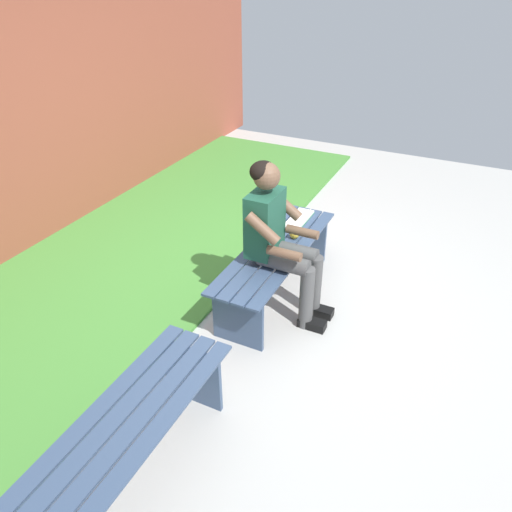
# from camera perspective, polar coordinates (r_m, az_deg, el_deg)

# --- Properties ---
(ground_plane) EXTENTS (10.00, 7.00, 0.04)m
(ground_plane) POSITION_cam_1_polar(r_m,az_deg,el_deg) (3.37, 11.43, -18.06)
(ground_plane) COLOR #B2B2AD
(grass_strip) EXTENTS (9.00, 2.16, 0.03)m
(grass_strip) POSITION_cam_1_polar(r_m,az_deg,el_deg) (4.36, -21.32, -5.93)
(grass_strip) COLOR #478C38
(grass_strip) RESTS_ON ground
(bench_near) EXTENTS (1.62, 0.46, 0.46)m
(bench_near) POSITION_cam_1_polar(r_m,az_deg,el_deg) (4.08, 2.34, -0.48)
(bench_near) COLOR #384C6B
(bench_near) RESTS_ON ground
(bench_far) EXTENTS (1.56, 0.46, 0.46)m
(bench_far) POSITION_cam_1_polar(r_m,az_deg,el_deg) (2.83, -15.15, -20.02)
(bench_far) COLOR #384C6B
(bench_far) RESTS_ON ground
(person_seated) EXTENTS (0.50, 0.69, 1.27)m
(person_seated) POSITION_cam_1_polar(r_m,az_deg,el_deg) (3.72, 2.73, 2.35)
(person_seated) COLOR #1E513D
(person_seated) RESTS_ON ground
(apple) EXTENTS (0.09, 0.09, 0.09)m
(apple) POSITION_cam_1_polar(r_m,az_deg,el_deg) (4.15, 4.49, 2.59)
(apple) COLOR gold
(apple) RESTS_ON bench_near
(book_open) EXTENTS (0.41, 0.16, 0.02)m
(book_open) POSITION_cam_1_polar(r_m,az_deg,el_deg) (4.46, 4.98, 4.27)
(book_open) COLOR white
(book_open) RESTS_ON bench_near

